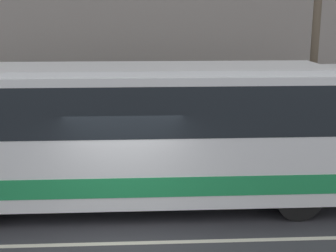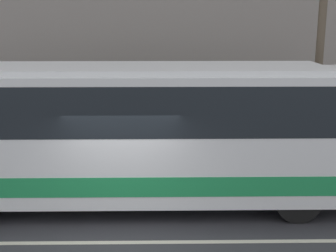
{
  "view_description": "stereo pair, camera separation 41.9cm",
  "coord_description": "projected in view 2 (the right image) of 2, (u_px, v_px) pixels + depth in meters",
  "views": [
    {
      "loc": [
        0.42,
        -8.75,
        4.58
      ],
      "look_at": [
        1.01,
        2.06,
        1.96
      ],
      "focal_mm": 50.0,
      "sensor_mm": 36.0,
      "label": 1
    },
    {
      "loc": [
        0.84,
        -8.77,
        4.58
      ],
      "look_at": [
        1.01,
        2.06,
        1.96
      ],
      "focal_mm": 50.0,
      "sensor_mm": 36.0,
      "label": 2
    }
  ],
  "objects": [
    {
      "name": "transit_bus",
      "position": [
        120.0,
        128.0,
        11.14
      ],
      "size": [
        11.31,
        2.57,
        3.4
      ],
      "color": "white",
      "rests_on": "ground_plane"
    },
    {
      "name": "lane_stripe",
      "position": [
        120.0,
        242.0,
        9.58
      ],
      "size": [
        54.0,
        0.14,
        0.01
      ],
      "color": "beige",
      "rests_on": "ground_plane"
    },
    {
      "name": "sidewalk",
      "position": [
        135.0,
        158.0,
        14.94
      ],
      "size": [
        60.0,
        3.05,
        0.16
      ],
      "color": "#A09E99",
      "rests_on": "ground_plane"
    },
    {
      "name": "ground_plane",
      "position": [
        120.0,
        243.0,
        9.58
      ],
      "size": [
        60.0,
        60.0,
        0.0
      ],
      "primitive_type": "plane",
      "color": "#333338"
    },
    {
      "name": "utility_pole_near",
      "position": [
        320.0,
        48.0,
        13.22
      ],
      "size": [
        0.23,
        0.23,
        6.94
      ],
      "color": "brown",
      "rests_on": "sidewalk"
    }
  ]
}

